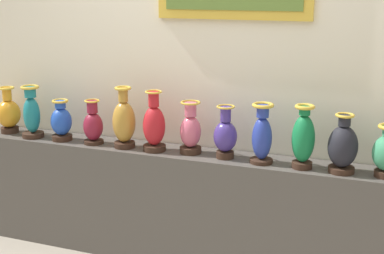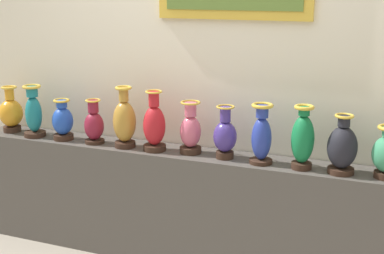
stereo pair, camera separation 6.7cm
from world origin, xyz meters
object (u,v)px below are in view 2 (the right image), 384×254
vase_crimson (154,126)px  vase_rose (191,131)px  vase_emerald (303,139)px  vase_ochre (124,121)px  vase_indigo (225,136)px  vase_burgundy (94,125)px  vase_sapphire (63,121)px  vase_amber (11,113)px  vase_teal (34,114)px  vase_onyx (342,148)px  vase_cobalt (262,136)px

vase_crimson → vase_rose: size_ratio=1.17×
vase_rose → vase_emerald: 0.76m
vase_rose → vase_emerald: (0.75, -0.04, 0.04)m
vase_ochre → vase_indigo: bearing=1.6°
vase_burgundy → vase_indigo: (0.97, 0.02, 0.02)m
vase_sapphire → vase_indigo: 1.23m
vase_sapphire → vase_crimson: bearing=0.2°
vase_amber → vase_sapphire: 0.50m
vase_rose → vase_emerald: vase_emerald is taller
vase_teal → vase_emerald: size_ratio=0.97×
vase_burgundy → vase_onyx: 1.71m
vase_sapphire → vase_emerald: 1.74m
vase_burgundy → vase_ochre: size_ratio=0.74×
vase_teal → vase_sapphire: 0.25m
vase_indigo → vase_onyx: bearing=-1.6°
vase_crimson → vase_cobalt: bearing=0.1°
vase_teal → vase_indigo: (1.48, 0.03, -0.02)m
vase_cobalt → vase_sapphire: bearing=-179.8°
vase_burgundy → vase_indigo: bearing=0.9°
vase_teal → vase_cobalt: size_ratio=1.00×
vase_amber → vase_indigo: (1.73, -0.02, 0.00)m
vase_cobalt → vase_onyx: (0.49, -0.01, -0.02)m
vase_ochre → vase_onyx: 1.46m
vase_teal → vase_burgundy: size_ratio=1.22×
vase_crimson → vase_indigo: (0.50, 0.02, -0.02)m
vase_sapphire → vase_onyx: vase_onyx is taller
vase_rose → vase_indigo: size_ratio=1.01×
vase_sapphire → vase_crimson: 0.73m
vase_indigo → vase_cobalt: (0.25, -0.01, 0.03)m
vase_emerald → vase_onyx: 0.24m
vase_burgundy → vase_onyx: vase_onyx is taller
vase_burgundy → vase_cobalt: (1.22, 0.00, 0.04)m
vase_rose → vase_onyx: 0.99m
vase_crimson → vase_rose: bearing=8.3°
vase_sapphire → vase_rose: 0.98m
vase_amber → vase_burgundy: vase_amber is taller
vase_teal → vase_onyx: bearing=0.2°
vase_burgundy → vase_rose: bearing=2.8°
vase_cobalt → vase_ochre: bearing=-179.7°
vase_ochre → vase_indigo: 0.72m
vase_amber → vase_rose: bearing=0.0°
vase_emerald → vase_onyx: (0.24, 0.00, -0.03)m
vase_rose → vase_burgundy: bearing=-177.2°
vase_rose → vase_crimson: bearing=-171.7°
vase_teal → vase_ochre: vase_ochre is taller
vase_ochre → vase_emerald: vase_ochre is taller
vase_rose → vase_onyx: size_ratio=0.98×
vase_crimson → vase_rose: (0.25, 0.04, -0.02)m
vase_rose → vase_ochre: bearing=-175.2°
vase_teal → vase_sapphire: bearing=1.8°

